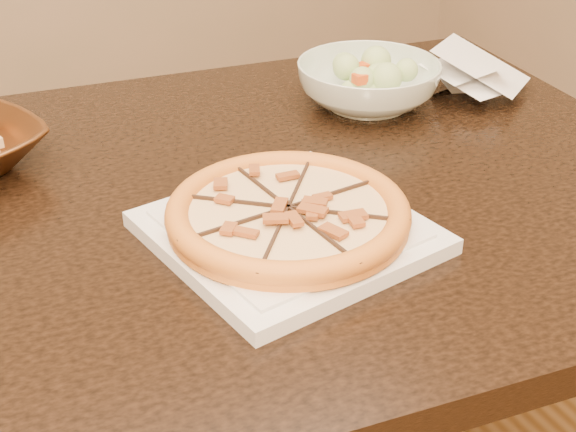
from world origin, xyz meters
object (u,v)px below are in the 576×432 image
at_px(pizza, 288,213).
at_px(salad_bowl, 368,84).
at_px(plate, 288,231).
at_px(dining_table, 184,274).

xyz_separation_m(pizza, salad_bowl, (0.28, 0.29, -0.00)).
bearing_deg(plate, dining_table, 118.25).
relative_size(plate, pizza, 1.15).
xyz_separation_m(dining_table, salad_bowl, (0.36, 0.15, 0.14)).
bearing_deg(pizza, plate, -2.77).
height_order(plate, salad_bowl, salad_bowl).
bearing_deg(dining_table, plate, -61.75).
relative_size(dining_table, pizza, 5.19).
bearing_deg(plate, salad_bowl, 45.85).
height_order(dining_table, pizza, pizza).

